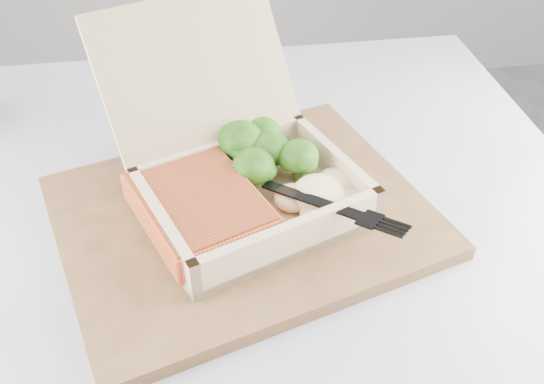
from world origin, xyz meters
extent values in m
cube|color=#A7A9B1|center=(-0.14, 0.39, 0.74)|extent=(0.87, 0.87, 0.03)
cube|color=brown|center=(-0.09, 0.43, 0.76)|extent=(0.42, 0.38, 0.02)
cube|color=#9D895E|center=(-0.08, 0.43, 0.77)|extent=(0.24, 0.22, 0.01)
cube|color=tan|center=(-0.17, 0.39, 0.79)|extent=(0.06, 0.15, 0.04)
cube|color=tan|center=(0.01, 0.46, 0.79)|extent=(0.06, 0.15, 0.04)
cube|color=tan|center=(-0.05, 0.36, 0.79)|extent=(0.19, 0.08, 0.04)
cube|color=tan|center=(-0.11, 0.50, 0.79)|extent=(0.19, 0.08, 0.04)
cube|color=#9D895E|center=(-0.12, 0.54, 0.87)|extent=(0.22, 0.16, 0.13)
cube|color=#F65430|center=(-0.13, 0.41, 0.79)|extent=(0.15, 0.17, 0.03)
ellipsoid|color=beige|center=(-0.02, 0.42, 0.79)|extent=(0.09, 0.07, 0.03)
cube|color=black|center=(-0.07, 0.44, 0.80)|extent=(0.08, 0.09, 0.02)
cube|color=black|center=(-0.01, 0.38, 0.80)|extent=(0.05, 0.05, 0.01)
cube|color=white|center=(-0.09, 0.62, 0.75)|extent=(0.10, 0.14, 0.00)
camera|label=1|loc=(-0.13, -0.03, 1.17)|focal=40.00mm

